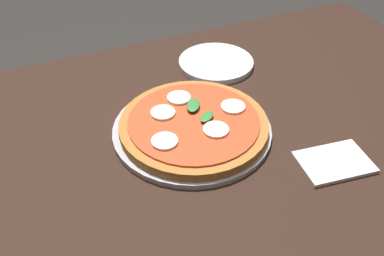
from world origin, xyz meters
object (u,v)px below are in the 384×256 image
at_px(serving_tray, 192,130).
at_px(plate_white, 216,63).
at_px(pizza, 194,124).
at_px(dining_table, 159,187).
at_px(napkin, 334,162).

xyz_separation_m(serving_tray, plate_white, (0.16, 0.21, 0.00)).
xyz_separation_m(pizza, plate_white, (0.16, 0.22, -0.02)).
bearing_deg(pizza, dining_table, -165.45).
bearing_deg(plate_white, dining_table, -135.82).
distance_m(serving_tray, plate_white, 0.27).
bearing_deg(plate_white, serving_tray, -126.98).
distance_m(serving_tray, pizza, 0.02).
distance_m(pizza, plate_white, 0.27).
relative_size(pizza, napkin, 2.27).
bearing_deg(plate_white, pizza, -126.16).
distance_m(dining_table, napkin, 0.35).
relative_size(dining_table, serving_tray, 5.03).
xyz_separation_m(pizza, napkin, (0.20, -0.19, -0.02)).
relative_size(serving_tray, plate_white, 1.71).
distance_m(pizza, napkin, 0.27).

